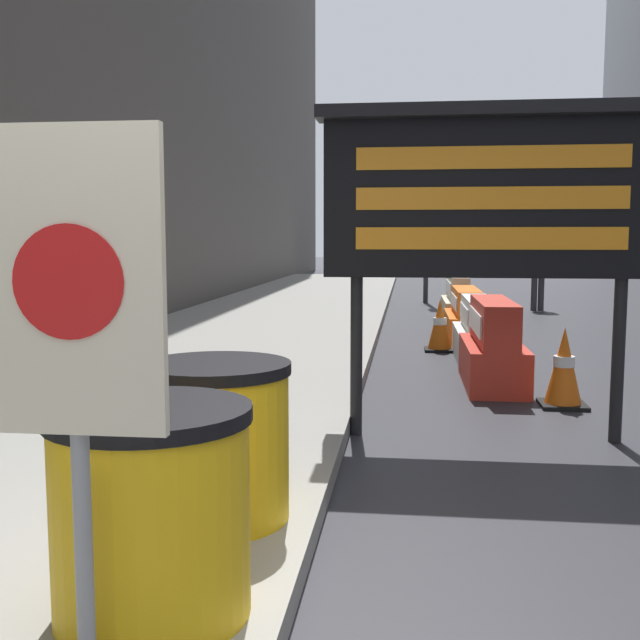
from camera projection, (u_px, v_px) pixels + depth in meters
The scene contains 13 objects.
barrel_drum_foreground at pixel (151, 510), 2.93m from camera, with size 0.80×0.80×0.84m.
barrel_drum_middle at pixel (216, 440), 3.94m from camera, with size 0.80×0.80×0.84m.
warning_sign at pixel (73, 318), 2.34m from camera, with size 0.60×0.08×1.83m.
message_board at pixel (489, 195), 5.89m from camera, with size 2.72×0.36×2.65m.
jersey_barrier_red_striped at pixel (493, 348), 8.26m from camera, with size 0.63×1.71×0.95m.
jersey_barrier_white at pixel (477, 332), 10.08m from camera, with size 0.59×1.65×0.82m.
jersey_barrier_orange_far at pixel (466, 316), 12.13m from camera, with size 0.62×1.86×0.81m.
jersey_barrier_cream at pixel (457, 302), 14.33m from camera, with size 0.53×2.06×0.91m.
traffic_cone_near at pixel (564, 368), 7.20m from camera, with size 0.44×0.44×0.78m.
traffic_cone_mid at pixel (464, 292), 16.98m from camera, with size 0.45×0.45×0.80m.
traffic_cone_far at pixel (440, 325), 10.75m from camera, with size 0.42×0.42×0.76m.
traffic_light_near_curb at pixel (427, 199), 18.37m from camera, with size 0.28×0.45×3.52m.
pedestrian_worker at pixel (538, 266), 16.66m from camera, with size 0.47×0.32×1.68m.
Camera 1 is at (0.47, -2.43, 1.63)m, focal length 42.00 mm.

